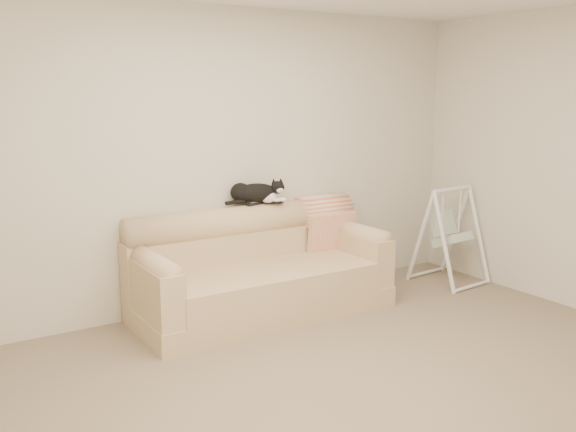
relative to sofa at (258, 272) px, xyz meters
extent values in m
plane|color=#74624B|center=(-0.10, -1.62, -0.35)|extent=(5.00, 5.00, 0.00)
cube|color=beige|center=(-0.10, 0.38, 0.95)|extent=(5.00, 0.04, 2.60)
cube|color=tan|center=(0.00, -0.09, -0.26)|extent=(2.20, 0.90, 0.18)
cube|color=tan|center=(0.00, -0.20, -0.05)|extent=(1.80, 0.68, 0.24)
cube|color=tan|center=(0.00, 0.25, 0.08)|extent=(2.20, 0.22, 0.50)
cylinder|color=tan|center=(0.00, 0.25, 0.41)|extent=(2.16, 0.28, 0.28)
cube|color=tan|center=(-0.99, -0.09, 0.04)|extent=(0.20, 0.88, 0.42)
cylinder|color=tan|center=(-0.99, -0.09, 0.25)|extent=(0.18, 0.84, 0.18)
cube|color=tan|center=(0.99, -0.09, 0.04)|extent=(0.20, 0.88, 0.42)
cylinder|color=tan|center=(0.99, -0.09, 0.25)|extent=(0.18, 0.84, 0.18)
cube|color=black|center=(0.11, 0.25, 0.56)|extent=(0.19, 0.09, 0.02)
cube|color=gray|center=(0.11, 0.25, 0.57)|extent=(0.11, 0.06, 0.01)
cube|color=black|center=(0.29, 0.23, 0.56)|extent=(0.18, 0.08, 0.02)
ellipsoid|color=black|center=(0.13, 0.26, 0.65)|extent=(0.42, 0.27, 0.17)
ellipsoid|color=black|center=(0.00, 0.31, 0.66)|extent=(0.22, 0.21, 0.17)
ellipsoid|color=white|center=(0.23, 0.21, 0.62)|extent=(0.17, 0.13, 0.12)
ellipsoid|color=black|center=(0.31, 0.18, 0.69)|extent=(0.15, 0.15, 0.12)
ellipsoid|color=white|center=(0.30, 0.13, 0.68)|extent=(0.08, 0.07, 0.05)
sphere|color=#BF7272|center=(0.30, 0.11, 0.68)|extent=(0.01, 0.01, 0.01)
cone|color=black|center=(0.28, 0.20, 0.75)|extent=(0.05, 0.06, 0.06)
cone|color=black|center=(0.34, 0.18, 0.75)|extent=(0.07, 0.07, 0.06)
sphere|color=olive|center=(0.28, 0.14, 0.70)|extent=(0.02, 0.02, 0.02)
sphere|color=olive|center=(0.32, 0.13, 0.70)|extent=(0.02, 0.02, 0.02)
ellipsoid|color=white|center=(0.28, 0.16, 0.59)|extent=(0.09, 0.11, 0.04)
ellipsoid|color=white|center=(0.33, 0.14, 0.59)|extent=(0.09, 0.11, 0.04)
cylinder|color=black|center=(-0.07, 0.25, 0.59)|extent=(0.22, 0.06, 0.04)
cylinder|color=#E66839|center=(0.85, 0.25, 0.41)|extent=(0.52, 0.33, 0.33)
cube|color=#E66839|center=(0.85, 0.08, 0.21)|extent=(0.52, 0.09, 0.42)
cylinder|color=white|center=(1.80, -0.42, 0.12)|extent=(0.07, 0.33, 0.95)
cylinder|color=white|center=(1.77, -0.13, 0.12)|extent=(0.07, 0.33, 0.95)
cylinder|color=white|center=(2.34, -0.37, 0.12)|extent=(0.07, 0.33, 0.95)
cylinder|color=white|center=(2.31, -0.08, 0.12)|extent=(0.07, 0.33, 0.95)
cylinder|color=white|center=(2.05, -0.25, 0.59)|extent=(0.54, 0.09, 0.04)
cylinder|color=white|center=(2.08, -0.54, -0.33)|extent=(0.54, 0.08, 0.03)
cylinder|color=white|center=(2.03, 0.04, -0.33)|extent=(0.54, 0.08, 0.03)
cube|color=white|center=(2.06, -0.28, 0.09)|extent=(0.34, 0.31, 0.18)
cube|color=white|center=(2.04, -0.15, 0.23)|extent=(0.32, 0.17, 0.25)
cylinder|color=white|center=(1.92, -0.26, 0.36)|extent=(0.02, 0.02, 0.45)
cylinder|color=white|center=(2.19, -0.24, 0.36)|extent=(0.02, 0.02, 0.45)
camera|label=1|loc=(-2.63, -4.65, 1.56)|focal=40.00mm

